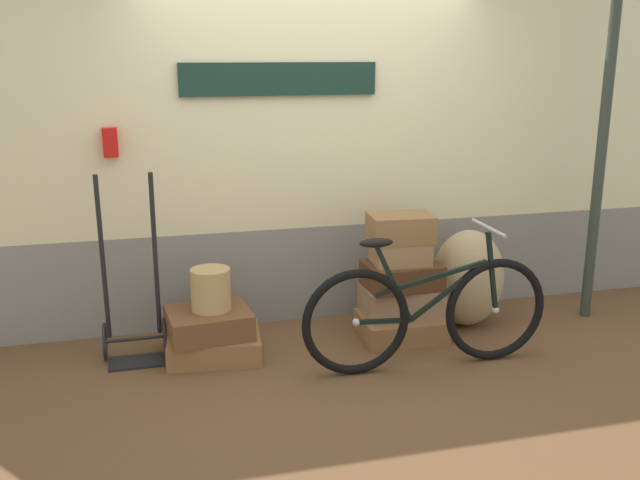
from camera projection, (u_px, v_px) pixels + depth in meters
ground at (338, 360)px, 4.91m from camera, size 8.50×5.20×0.06m
station_building at (309, 150)px, 5.36m from camera, size 6.50×0.74×2.63m
suitcase_0 at (214, 344)px, 4.89m from camera, size 0.68×0.57×0.16m
suitcase_1 at (209, 323)px, 4.82m from camera, size 0.59×0.51×0.18m
suitcase_2 at (401, 327)px, 5.20m from camera, size 0.61×0.49×0.17m
suitcase_3 at (401, 299)px, 5.20m from camera, size 0.59×0.48×0.22m
suitcase_4 at (402, 275)px, 5.11m from camera, size 0.54×0.40×0.18m
suitcase_5 at (400, 252)px, 5.07m from camera, size 0.42×0.34×0.17m
suitcase_6 at (401, 228)px, 5.03m from camera, size 0.47×0.36×0.19m
wicker_basket at (211, 289)px, 4.78m from camera, size 0.27×0.27×0.29m
luggage_trolley at (133, 315)px, 4.79m from camera, size 0.42×0.35×1.29m
burlap_sack at (468, 278)px, 5.38m from camera, size 0.56×0.47×0.75m
bicycle at (427, 313)px, 4.64m from camera, size 1.69×0.46×0.94m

